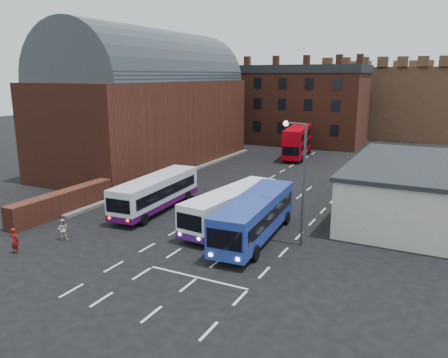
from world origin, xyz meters
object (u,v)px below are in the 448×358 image
at_px(bus_white_outbound, 156,191).
at_px(bus_blue, 255,214).
at_px(bus_white_inbound, 231,205).
at_px(pedestrian_red, 15,241).
at_px(bus_red_double, 297,141).
at_px(pedestrian_beige, 63,229).
at_px(street_lamp, 300,172).

relative_size(bus_white_outbound, bus_blue, 0.95).
height_order(bus_white_inbound, pedestrian_red, bus_white_inbound).
bearing_deg(bus_white_outbound, bus_red_double, 80.13).
height_order(bus_white_outbound, bus_red_double, bus_red_double).
xyz_separation_m(bus_white_inbound, bus_blue, (2.57, -1.56, 0.13)).
xyz_separation_m(bus_blue, bus_red_double, (-6.64, 30.00, 0.44)).
relative_size(bus_blue, pedestrian_beige, 7.40).
distance_m(bus_white_outbound, pedestrian_beige, 8.45).
distance_m(bus_blue, pedestrian_red, 15.14).
xyz_separation_m(bus_white_outbound, street_lamp, (12.46, -1.91, 3.17)).
relative_size(street_lamp, pedestrian_red, 4.87).
height_order(bus_red_double, pedestrian_red, bus_red_double).
relative_size(bus_white_outbound, pedestrian_beige, 7.02).
bearing_deg(pedestrian_beige, bus_white_outbound, -133.51).
height_order(bus_white_inbound, pedestrian_beige, bus_white_inbound).
bearing_deg(street_lamp, bus_blue, -172.37).
bearing_deg(bus_red_double, pedestrian_red, 73.32).
xyz_separation_m(pedestrian_red, pedestrian_beige, (0.89, 2.97, -0.09)).
height_order(bus_white_outbound, street_lamp, street_lamp).
bearing_deg(bus_white_inbound, street_lamp, 173.89).
relative_size(bus_blue, pedestrian_red, 6.59).
xyz_separation_m(bus_white_inbound, pedestrian_red, (-9.64, -10.48, -0.76)).
xyz_separation_m(bus_blue, pedestrian_beige, (-11.32, -5.94, -0.98)).
relative_size(bus_blue, bus_red_double, 1.04).
bearing_deg(pedestrian_red, bus_white_inbound, -138.27).
distance_m(bus_white_inbound, pedestrian_red, 14.26).
distance_m(street_lamp, pedestrian_red, 18.12).
bearing_deg(pedestrian_red, bus_blue, -149.53).
bearing_deg(bus_red_double, bus_white_inbound, 89.61).
height_order(street_lamp, pedestrian_red, street_lamp).
height_order(bus_white_outbound, pedestrian_red, bus_white_outbound).
bearing_deg(bus_white_inbound, bus_white_outbound, 0.42).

